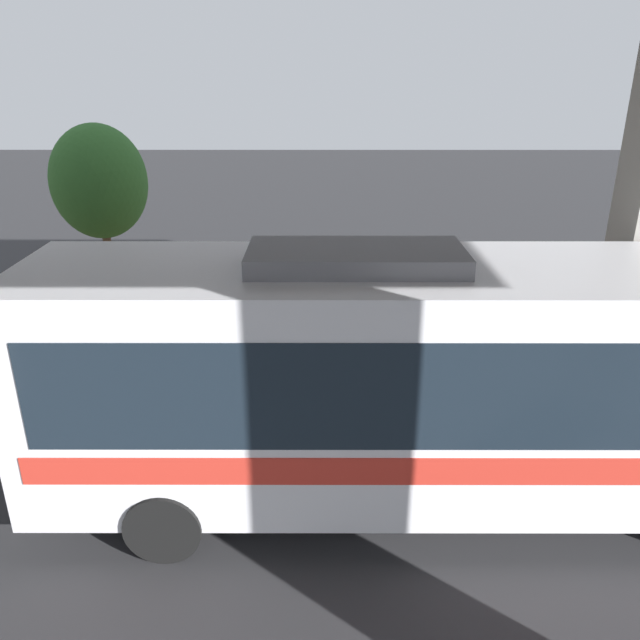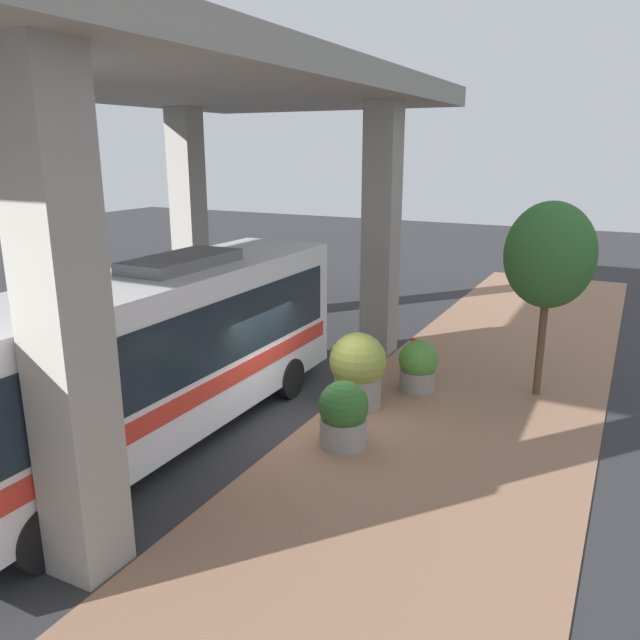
# 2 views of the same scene
# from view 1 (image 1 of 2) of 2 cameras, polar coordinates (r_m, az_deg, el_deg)

# --- Properties ---
(ground_plane) EXTENTS (80.00, 80.00, 0.00)m
(ground_plane) POSITION_cam_1_polar(r_m,az_deg,el_deg) (11.47, -3.45, -9.11)
(ground_plane) COLOR #2D2D30
(ground_plane) RESTS_ON ground
(sidewalk_strip) EXTENTS (6.00, 40.00, 0.02)m
(sidewalk_strip) POSITION_cam_1_polar(r_m,az_deg,el_deg) (14.11, -2.76, -2.75)
(sidewalk_strip) COLOR #936B51
(sidewalk_strip) RESTS_ON ground
(bus) EXTENTS (2.58, 10.87, 3.84)m
(bus) POSITION_cam_1_polar(r_m,az_deg,el_deg) (8.60, 10.30, -4.93)
(bus) COLOR silver
(bus) RESTS_ON ground
(fire_hydrant) EXTENTS (0.39, 0.19, 1.00)m
(fire_hydrant) POSITION_cam_1_polar(r_m,az_deg,el_deg) (13.13, -22.66, -4.16)
(fire_hydrant) COLOR red
(fire_hydrant) RESTS_ON ground
(planter_front) EXTENTS (1.36, 1.36, 1.82)m
(planter_front) POSITION_cam_1_polar(r_m,az_deg,el_deg) (11.76, -11.01, -3.50)
(planter_front) COLOR gray
(planter_front) RESTS_ON ground
(planter_middle) EXTENTS (0.99, 0.99, 1.34)m
(planter_middle) POSITION_cam_1_polar(r_m,az_deg,el_deg) (13.12, -17.01, -2.63)
(planter_middle) COLOR gray
(planter_middle) RESTS_ON ground
(planter_back) EXTENTS (1.04, 1.04, 1.42)m
(planter_back) POSITION_cam_1_polar(r_m,az_deg,el_deg) (12.17, -0.92, -3.39)
(planter_back) COLOR gray
(planter_back) RESTS_ON ground
(street_tree_near) EXTENTS (2.13, 2.13, 4.83)m
(street_tree_near) POSITION_cam_1_polar(r_m,az_deg,el_deg) (15.19, -19.53, 11.76)
(street_tree_near) COLOR brown
(street_tree_near) RESTS_ON ground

